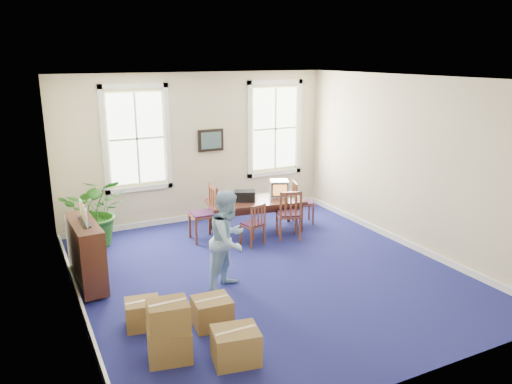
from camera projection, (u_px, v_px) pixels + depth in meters
name	position (u px, v px, depth m)	size (l,w,h in m)	color
floor	(267.00, 273.00, 8.40)	(6.50, 6.50, 0.00)	navy
ceiling	(268.00, 78.00, 7.55)	(6.50, 6.50, 0.00)	white
wall_back	(197.00, 148.00, 10.78)	(6.50, 6.50, 0.00)	beige
wall_front	(413.00, 249.00, 5.17)	(6.50, 6.50, 0.00)	beige
wall_left	(69.00, 205.00, 6.68)	(6.50, 6.50, 0.00)	beige
wall_right	(410.00, 163.00, 9.26)	(6.50, 6.50, 0.00)	beige
baseboard_back	(200.00, 216.00, 11.16)	(6.00, 0.04, 0.12)	white
baseboard_left	(82.00, 308.00, 7.10)	(0.04, 6.50, 0.12)	white
baseboard_right	(402.00, 241.00, 9.66)	(0.04, 6.50, 0.12)	white
window_left	(137.00, 139.00, 10.12)	(1.40, 0.12, 2.20)	white
window_right	(275.00, 129.00, 11.50)	(1.40, 0.12, 2.20)	white
wall_picture	(211.00, 140.00, 10.82)	(0.58, 0.06, 0.48)	black
conference_table	(255.00, 215.00, 10.31)	(1.96, 0.89, 0.67)	#452219
crt_tv	(279.00, 188.00, 10.46)	(0.38, 0.41, 0.34)	#B7B7BC
game_console	(291.00, 194.00, 10.58)	(0.14, 0.18, 0.05)	white
equipment_bag	(245.00, 196.00, 10.14)	(0.41, 0.27, 0.21)	black
chair_near_left	(252.00, 224.00, 9.54)	(0.37, 0.37, 0.83)	brown
chair_near_right	(288.00, 214.00, 9.86)	(0.45, 0.45, 1.01)	brown
chair_end_left	(203.00, 214.00, 9.76)	(0.48, 0.48, 1.08)	brown
chair_end_right	(303.00, 203.00, 10.78)	(0.41, 0.41, 0.92)	brown
man	(229.00, 240.00, 7.68)	(0.77, 0.60, 1.58)	#8EB8DB
credenza	(86.00, 255.00, 7.81)	(0.37, 1.30, 1.02)	#452219
brochure_rack	(84.00, 215.00, 7.64)	(0.12, 0.69, 0.31)	#99999E
potted_plant	(96.00, 211.00, 9.43)	(1.23, 1.07, 1.37)	#1F5A14
cardboard_boxes	(182.00, 322.00, 6.08)	(1.38, 1.38, 0.79)	olive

